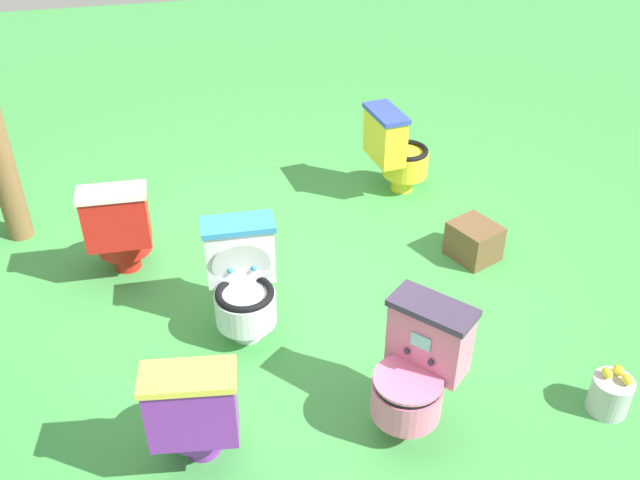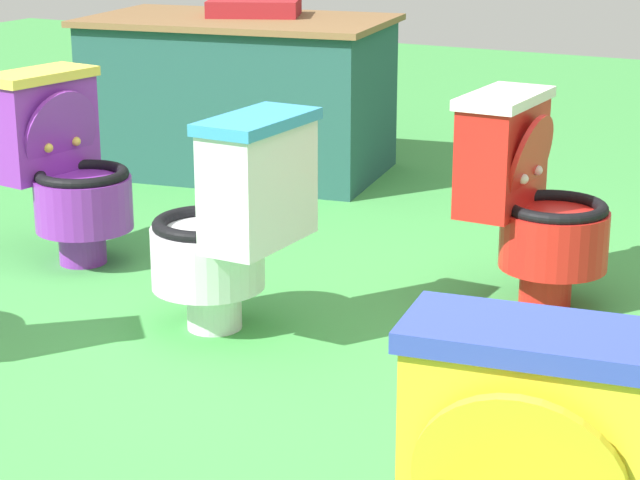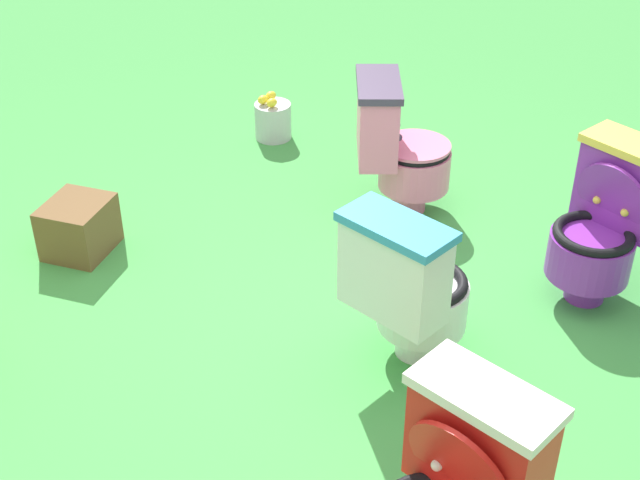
# 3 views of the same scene
# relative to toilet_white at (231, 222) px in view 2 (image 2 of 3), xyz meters

# --- Properties ---
(ground) EXTENTS (14.00, 14.00, 0.00)m
(ground) POSITION_rel_toilet_white_xyz_m (0.31, -0.31, -0.37)
(ground) COLOR #429947
(toilet_white) EXTENTS (0.50, 0.44, 0.73)m
(toilet_white) POSITION_rel_toilet_white_xyz_m (0.00, 0.00, 0.00)
(toilet_white) COLOR white
(toilet_white) RESTS_ON ground
(toilet_purple) EXTENTS (0.54, 0.46, 0.73)m
(toilet_purple) POSITION_rel_toilet_white_xyz_m (-0.97, 0.35, 0.00)
(toilet_purple) COLOR purple
(toilet_purple) RESTS_ON ground
(toilet_red) EXTENTS (0.50, 0.44, 0.73)m
(toilet_red) POSITION_rel_toilet_white_xyz_m (0.75, 0.73, 0.00)
(toilet_red) COLOR red
(toilet_red) RESTS_ON ground
(vendor_table) EXTENTS (1.58, 1.08, 0.85)m
(vendor_table) POSITION_rel_toilet_white_xyz_m (-1.13, 1.90, 0.02)
(vendor_table) COLOR #23514C
(vendor_table) RESTS_ON ground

